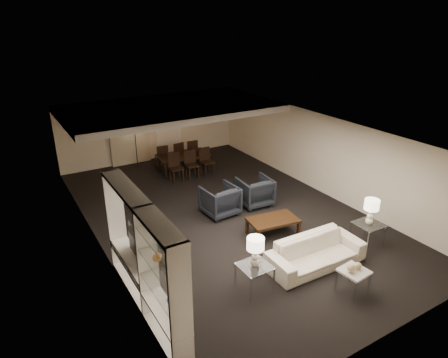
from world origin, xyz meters
TOP-DOWN VIEW (x-y plane):
  - floor at (0.00, 0.00)m, footprint 11.00×11.00m
  - ceiling at (0.00, 0.00)m, footprint 7.00×11.00m
  - wall_back at (0.00, 5.50)m, footprint 7.00×0.02m
  - wall_front at (0.00, -5.50)m, footprint 7.00×0.02m
  - wall_left at (-3.50, 0.00)m, footprint 0.02×11.00m
  - wall_right at (3.50, 0.00)m, footprint 0.02×11.00m
  - ceiling_soffit at (0.00, 3.50)m, footprint 7.00×4.00m
  - curtains at (-0.90, 5.42)m, footprint 1.50×0.12m
  - door at (0.70, 5.47)m, footprint 0.90×0.05m
  - painting at (2.10, 5.46)m, footprint 0.95×0.04m
  - media_unit at (-3.31, -2.60)m, footprint 0.38×3.40m
  - pendant_light at (0.30, 3.50)m, footprint 0.52×0.52m
  - sofa at (0.51, -3.22)m, footprint 2.33×0.96m
  - coffee_table at (0.51, -1.62)m, footprint 1.36×0.90m
  - armchair_left at (-0.09, 0.08)m, footprint 0.97×0.99m
  - armchair_right at (1.11, 0.08)m, footprint 0.99×1.01m
  - side_table_left at (-1.19, -3.22)m, footprint 0.64×0.64m
  - side_table_right at (2.21, -3.22)m, footprint 0.65×0.65m
  - table_lamp_left at (-1.19, -3.22)m, footprint 0.39×0.39m
  - table_lamp_right at (2.21, -3.22)m, footprint 0.36×0.36m
  - marble_table at (0.51, -4.32)m, footprint 0.58×0.58m
  - gold_gourd_a at (0.41, -4.32)m, footprint 0.17×0.17m
  - gold_gourd_b at (0.61, -4.32)m, footprint 0.15×0.15m
  - television at (-3.28, -2.00)m, footprint 1.11×0.15m
  - vase_blue at (-3.31, -3.92)m, footprint 0.17×0.17m
  - vase_amber at (-3.31, -3.38)m, footprint 0.17×0.17m
  - floor_speaker at (-2.53, -1.52)m, footprint 0.16×0.16m
  - dining_table at (0.46, 3.60)m, footprint 1.89×1.15m
  - chair_nl at (-0.14, 2.95)m, footprint 0.45×0.45m
  - chair_nm at (0.46, 2.95)m, footprint 0.48×0.48m
  - chair_nr at (1.06, 2.95)m, footprint 0.46×0.46m
  - chair_fl at (-0.14, 4.25)m, footprint 0.47×0.47m
  - chair_fm at (0.46, 4.25)m, footprint 0.49×0.49m
  - chair_fr at (1.06, 4.25)m, footprint 0.47×0.47m
  - floor_lamp at (-0.78, 5.12)m, footprint 0.27×0.27m

SIDE VIEW (x-z plane):
  - floor at x=0.00m, z-range 0.00..0.00m
  - coffee_table at x=0.51m, z-range 0.00..0.45m
  - marble_table at x=0.51m, z-range 0.00..0.53m
  - side_table_left at x=-1.19m, z-range 0.00..0.59m
  - side_table_right at x=2.21m, z-range 0.00..0.59m
  - dining_table at x=0.46m, z-range 0.00..0.64m
  - sofa at x=0.51m, z-range 0.00..0.67m
  - armchair_left at x=-0.09m, z-range 0.00..0.86m
  - armchair_right at x=1.11m, z-range 0.00..0.86m
  - chair_nl at x=-0.14m, z-range 0.00..0.95m
  - chair_nm at x=0.46m, z-range 0.00..0.95m
  - chair_nr at x=1.06m, z-range 0.00..0.95m
  - chair_fl at x=-0.14m, z-range 0.00..0.95m
  - chair_fm at x=0.46m, z-range 0.00..0.95m
  - chair_fr at x=1.06m, z-range 0.00..0.95m
  - floor_speaker at x=-2.53m, z-range 0.00..1.14m
  - gold_gourd_b at x=0.61m, z-range 0.53..0.68m
  - gold_gourd_a at x=0.41m, z-range 0.53..0.70m
  - floor_lamp at x=-0.78m, z-range 0.00..1.50m
  - table_lamp_left at x=-1.19m, z-range 0.59..1.25m
  - table_lamp_right at x=2.21m, z-range 0.59..1.25m
  - door at x=0.70m, z-range 0.00..2.10m
  - television at x=-3.28m, z-range 0.75..1.39m
  - vase_blue at x=-3.31m, z-range 1.06..1.24m
  - media_unit at x=-3.31m, z-range 0.00..2.35m
  - curtains at x=-0.90m, z-range 0.00..2.40m
  - wall_back at x=0.00m, z-range 0.00..2.50m
  - wall_front at x=0.00m, z-range 0.00..2.50m
  - wall_left at x=-3.50m, z-range 0.00..2.50m
  - wall_right at x=3.50m, z-range 0.00..2.50m
  - painting at x=2.10m, z-range 1.23..1.88m
  - vase_amber at x=-3.31m, z-range 1.56..1.74m
  - pendant_light at x=0.30m, z-range 1.80..2.04m
  - ceiling_soffit at x=0.00m, z-range 2.30..2.50m
  - ceiling at x=0.00m, z-range 2.49..2.51m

